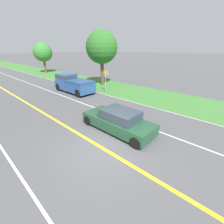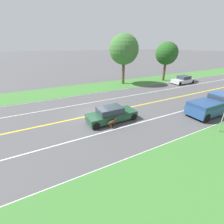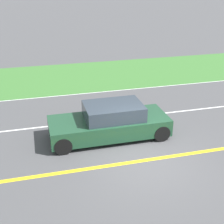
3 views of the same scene
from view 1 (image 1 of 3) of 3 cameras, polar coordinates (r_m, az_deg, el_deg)
name	(u,v)px [view 1 (image 1 of 3)]	position (r m, az deg, el deg)	size (l,w,h in m)	color
ground_plane	(104,149)	(7.80, -2.96, -14.00)	(400.00, 400.00, 0.00)	#4C4C4F
centre_divider_line	(104,149)	(7.80, -2.96, -13.97)	(0.18, 160.00, 0.01)	yellow
lane_edge_line_right	(165,110)	(13.05, 19.48, 0.54)	(0.14, 160.00, 0.01)	white
lane_dash_same_dir	(142,125)	(10.16, 11.28, -4.97)	(0.10, 160.00, 0.01)	white
lane_dash_oncoming	(33,195)	(6.55, -28.03, -26.16)	(0.10, 160.00, 0.01)	white
grass_verge_right	(179,102)	(15.72, 24.01, 3.63)	(6.00, 160.00, 0.03)	#3D7533
ego_car	(118,121)	(9.12, 2.42, -3.40)	(1.82, 4.60, 1.38)	#1E472D
dog	(134,119)	(9.75, 8.23, -2.68)	(0.46, 1.13, 0.81)	brown
pickup_truck	(73,83)	(18.22, -14.71, 10.53)	(2.09, 5.23, 1.96)	#284C84
roadside_tree_right_near	(102,48)	(20.95, -3.97, 23.25)	(4.07, 4.07, 6.88)	brown
roadside_tree_right_far	(43,52)	(35.21, -24.89, 19.95)	(3.66, 3.66, 5.91)	brown
street_sign	(106,79)	(17.38, -2.44, 12.60)	(0.11, 0.64, 2.49)	gray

